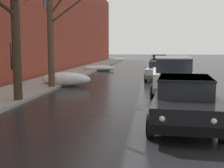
% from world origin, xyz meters
% --- Properties ---
extents(left_sidewalk_slab, '(2.93, 80.00, 0.13)m').
position_xyz_m(left_sidewalk_slab, '(-5.85, 18.00, 0.07)').
color(left_sidewalk_slab, gray).
rests_on(left_sidewalk_slab, ground).
extents(snow_bank_mid_block_left, '(3.11, 0.99, 0.55)m').
position_xyz_m(snow_bank_mid_block_left, '(-4.21, 28.06, 0.27)').
color(snow_bank_mid_block_left, white).
rests_on(snow_bank_mid_block_left, ground).
extents(snow_bank_along_right_kerb, '(2.92, 0.94, 0.82)m').
position_xyz_m(snow_bank_along_right_kerb, '(-4.15, 16.37, 0.39)').
color(snow_bank_along_right_kerb, white).
rests_on(snow_bank_along_right_kerb, ground).
extents(bare_tree_second_along_sidewalk, '(2.20, 2.43, 5.31)m').
position_xyz_m(bare_tree_second_along_sidewalk, '(-4.64, 10.75, 2.88)').
color(bare_tree_second_along_sidewalk, '#382B1E').
rests_on(bare_tree_second_along_sidewalk, ground).
extents(bare_tree_mid_block, '(2.36, 2.59, 7.39)m').
position_xyz_m(bare_tree_mid_block, '(-4.61, 15.16, 3.69)').
color(bare_tree_mid_block, '#4C3D2D').
rests_on(bare_tree_mid_block, ground).
extents(sedan_black_approaching_near_lane, '(2.14, 4.31, 1.42)m').
position_xyz_m(sedan_black_approaching_near_lane, '(1.69, 8.06, 0.75)').
color(sedan_black_approaching_near_lane, black).
rests_on(sedan_black_approaching_near_lane, ground).
extents(suv_white_parked_kerbside_close, '(2.06, 4.82, 1.82)m').
position_xyz_m(suv_white_parked_kerbside_close, '(1.73, 14.20, 0.99)').
color(suv_white_parked_kerbside_close, silver).
rests_on(suv_white_parked_kerbside_close, ground).
extents(sedan_silver_parked_kerbside_mid, '(2.25, 4.04, 1.42)m').
position_xyz_m(sedan_silver_parked_kerbside_mid, '(1.42, 19.96, 0.75)').
color(sedan_silver_parked_kerbside_mid, '#B7B7BC').
rests_on(sedan_silver_parked_kerbside_mid, ground).
extents(sedan_red_parked_far_down_block, '(2.05, 4.28, 1.42)m').
position_xyz_m(sedan_red_parked_far_down_block, '(1.64, 27.39, 0.75)').
color(sedan_red_parked_far_down_block, red).
rests_on(sedan_red_parked_far_down_block, ground).
extents(sedan_darkblue_queued_behind_truck, '(2.19, 4.20, 1.42)m').
position_xyz_m(sedan_darkblue_queued_behind_truck, '(1.61, 34.60, 0.75)').
color(sedan_darkblue_queued_behind_truck, navy).
rests_on(sedan_darkblue_queued_behind_truck, ground).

